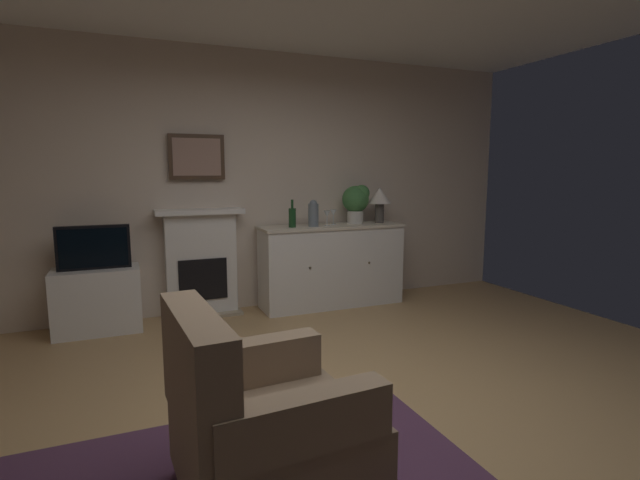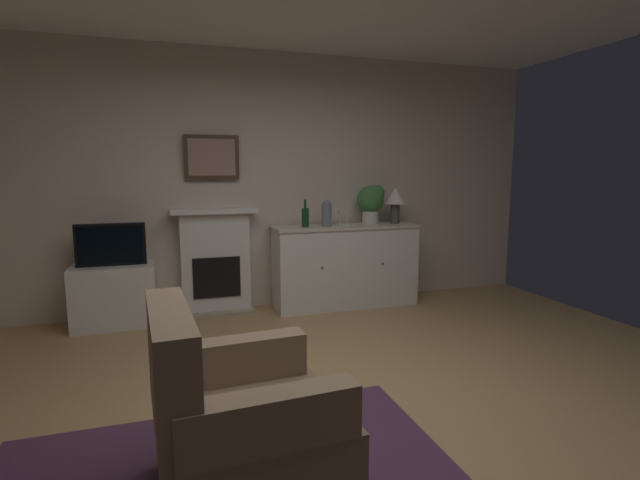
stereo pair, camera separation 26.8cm
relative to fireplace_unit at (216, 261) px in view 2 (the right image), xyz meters
The scene contains 14 objects.
ground_plane 2.64m from the fireplace_unit, 77.52° to the right, with size 6.40×5.33×0.10m, color tan.
wall_rear 0.99m from the fireplace_unit, 12.97° to the left, with size 6.40×0.06×2.72m, color beige.
fireplace_unit is the anchor object (origin of this frame).
framed_picture 1.07m from the fireplace_unit, 90.00° to the left, with size 0.55×0.04×0.45m.
sideboard_cabinet 1.40m from the fireplace_unit, ahead, with size 1.59×0.49×0.90m.
table_lamp 2.08m from the fireplace_unit, ahead, with size 0.26×0.26×0.40m.
wine_bottle 1.04m from the fireplace_unit, 13.74° to the right, with size 0.08×0.08×0.29m.
wine_glass_left 1.40m from the fireplace_unit, 10.07° to the right, with size 0.07×0.07×0.16m.
wine_glass_center 1.50m from the fireplace_unit, ahead, with size 0.07×0.07×0.16m.
vase_decorative 1.27m from the fireplace_unit, 11.21° to the right, with size 0.11×0.11×0.28m.
tv_cabinet 1.02m from the fireplace_unit, behind, with size 0.75×0.42×0.59m.
tv_set 1.02m from the fireplace_unit, 169.23° to the right, with size 0.62×0.07×0.40m.
potted_plant_small 1.81m from the fireplace_unit, ahead, with size 0.30×0.30×0.43m.
armchair 2.99m from the fireplace_unit, 93.93° to the right, with size 0.86×0.83×0.92m.
Camera 2 is at (-1.01, -2.46, 1.48)m, focal length 26.65 mm.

